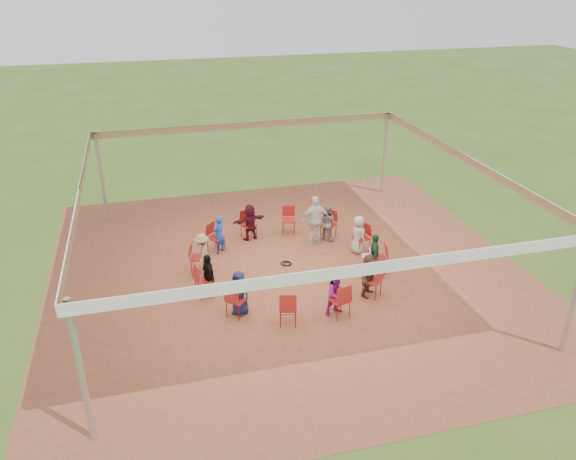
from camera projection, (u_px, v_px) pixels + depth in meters
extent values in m
plane|color=#38571B|center=(288.00, 272.00, 15.76)|extent=(80.00, 80.00, 0.00)
plane|color=brown|center=(288.00, 272.00, 15.76)|extent=(13.00, 13.00, 0.00)
cylinder|color=#B2B2B7|center=(81.00, 373.00, 9.60)|extent=(0.12, 0.12, 3.00)
cylinder|color=#B2B2B7|center=(101.00, 178.00, 18.32)|extent=(0.12, 0.12, 3.00)
cylinder|color=#B2B2B7|center=(576.00, 293.00, 11.91)|extent=(0.12, 0.12, 3.00)
cylinder|color=#B2B2B7|center=(385.00, 154.00, 20.64)|extent=(0.12, 0.12, 3.00)
plane|color=silver|center=(288.00, 171.00, 14.47)|extent=(10.30, 10.30, 0.00)
cube|color=white|center=(362.00, 270.00, 10.03)|extent=(10.30, 0.03, 0.24)
cube|color=white|center=(249.00, 125.00, 19.02)|extent=(10.30, 0.03, 0.24)
cube|color=white|center=(79.00, 194.00, 13.33)|extent=(0.03, 10.30, 0.24)
cube|color=white|center=(466.00, 159.00, 15.72)|extent=(0.03, 10.30, 0.24)
imported|color=#24472F|center=(374.00, 253.00, 15.50)|extent=(0.51, 0.75, 1.16)
imported|color=#AFAC99|center=(358.00, 235.00, 16.58)|extent=(0.45, 0.63, 1.16)
imported|color=gray|center=(327.00, 222.00, 17.37)|extent=(0.63, 0.63, 1.16)
imported|color=#420F1E|center=(250.00, 222.00, 17.38)|extent=(1.15, 0.67, 1.16)
imported|color=#1643B7|center=(219.00, 234.00, 16.59)|extent=(0.50, 0.50, 1.16)
imported|color=#917D58|center=(202.00, 253.00, 15.52)|extent=(0.55, 0.82, 1.16)
imported|color=black|center=(208.00, 275.00, 14.44)|extent=(0.51, 0.75, 1.16)
imported|color=#191E45|center=(239.00, 293.00, 13.65)|extent=(0.63, 0.63, 1.16)
imported|color=#9B1886|center=(337.00, 293.00, 13.64)|extent=(0.63, 0.46, 1.16)
imported|color=#523528|center=(368.00, 275.00, 14.43)|extent=(1.05, 1.05, 1.16)
imported|color=silver|center=(316.00, 220.00, 17.03)|extent=(0.92, 0.47, 1.56)
torus|color=black|center=(286.00, 263.00, 16.16)|extent=(0.31, 0.31, 0.03)
torus|color=black|center=(288.00, 264.00, 16.13)|extent=(0.25, 0.25, 0.03)
cube|color=#B7B7BC|center=(366.00, 256.00, 15.54)|extent=(0.31, 0.38, 0.02)
cube|color=#B7B7BC|center=(371.00, 253.00, 15.49)|extent=(0.15, 0.34, 0.21)
cube|color=#CCE0FF|center=(370.00, 253.00, 15.49)|extent=(0.13, 0.29, 0.18)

